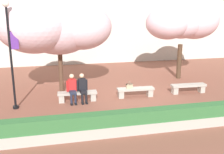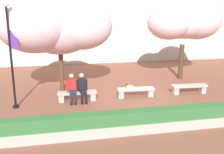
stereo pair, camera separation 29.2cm
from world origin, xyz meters
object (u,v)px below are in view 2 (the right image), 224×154
at_px(stone_bench_near_west, 136,91).
at_px(stone_bench_west_end, 77,95).
at_px(lamp_post_with_banner, 10,46).
at_px(stone_bench_center, 189,88).
at_px(handbag, 129,86).
at_px(cherry_tree_main, 54,26).
at_px(person_seated_right, 82,86).
at_px(person_seated_left, 72,87).
at_px(cherry_tree_secondary, 185,22).

bearing_deg(stone_bench_near_west, stone_bench_west_end, 180.00).
bearing_deg(lamp_post_with_banner, stone_bench_west_end, 7.01).
bearing_deg(stone_bench_west_end, lamp_post_with_banner, -172.99).
distance_m(stone_bench_near_west, stone_bench_center, 2.77).
bearing_deg(stone_bench_near_west, lamp_post_with_banner, -176.57).
bearing_deg(stone_bench_center, stone_bench_west_end, 180.00).
relative_size(handbag, cherry_tree_main, 0.06).
bearing_deg(person_seated_right, stone_bench_center, 0.57).
xyz_separation_m(handbag, cherry_tree_main, (-3.34, 1.37, 2.75)).
bearing_deg(person_seated_left, cherry_tree_secondary, 23.41).
relative_size(stone_bench_west_end, handbag, 5.28).
distance_m(stone_bench_center, person_seated_right, 5.33).
bearing_deg(stone_bench_center, handbag, -179.73).
bearing_deg(stone_bench_west_end, cherry_tree_main, 122.96).
height_order(stone_bench_near_west, person_seated_left, person_seated_left).
bearing_deg(person_seated_left, stone_bench_west_end, 13.39).
relative_size(stone_bench_west_end, person_seated_right, 1.39).
height_order(stone_bench_west_end, person_seated_right, person_seated_right).
relative_size(stone_bench_west_end, lamp_post_with_banner, 0.40).
xyz_separation_m(handbag, cherry_tree_secondary, (4.08, 2.89, 2.78)).
xyz_separation_m(person_seated_right, cherry_tree_main, (-1.11, 1.41, 2.63)).
distance_m(person_seated_left, cherry_tree_secondary, 7.84).
xyz_separation_m(cherry_tree_main, lamp_post_with_banner, (-1.76, -1.68, -0.67)).
xyz_separation_m(person_seated_left, handbag, (2.69, 0.04, -0.12)).
bearing_deg(lamp_post_with_banner, person_seated_right, 5.39).
height_order(stone_bench_west_end, stone_bench_near_west, same).
xyz_separation_m(stone_bench_near_west, handbag, (-0.31, -0.01, 0.28)).
distance_m(person_seated_left, lamp_post_with_banner, 3.12).
distance_m(person_seated_right, cherry_tree_secondary, 7.44).
xyz_separation_m(stone_bench_west_end, lamp_post_with_banner, (-2.64, -0.32, 2.35)).
distance_m(stone_bench_near_west, cherry_tree_secondary, 5.64).
bearing_deg(handbag, cherry_tree_secondary, 35.33).
bearing_deg(lamp_post_with_banner, person_seated_left, 6.40).
height_order(stone_bench_center, person_seated_left, person_seated_left).
bearing_deg(stone_bench_near_west, handbag, -177.35).
xyz_separation_m(stone_bench_west_end, stone_bench_center, (5.55, 0.00, 0.00)).
relative_size(cherry_tree_secondary, lamp_post_with_banner, 1.03).
bearing_deg(lamp_post_with_banner, handbag, 3.48).
bearing_deg(person_seated_right, person_seated_left, -179.96).
relative_size(stone_bench_west_end, stone_bench_near_west, 1.00).
xyz_separation_m(stone_bench_near_west, stone_bench_center, (2.77, 0.00, 0.00)).
distance_m(stone_bench_west_end, cherry_tree_main, 3.43).
height_order(stone_bench_center, lamp_post_with_banner, lamp_post_with_banner).
bearing_deg(person_seated_right, handbag, 1.00).
distance_m(stone_bench_center, person_seated_left, 5.79).
bearing_deg(stone_bench_west_end, person_seated_right, -12.74).
bearing_deg(cherry_tree_main, person_seated_left, -65.11).
distance_m(person_seated_right, cherry_tree_main, 3.18).
relative_size(person_seated_right, cherry_tree_main, 0.24).
bearing_deg(cherry_tree_main, handbag, -22.27).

